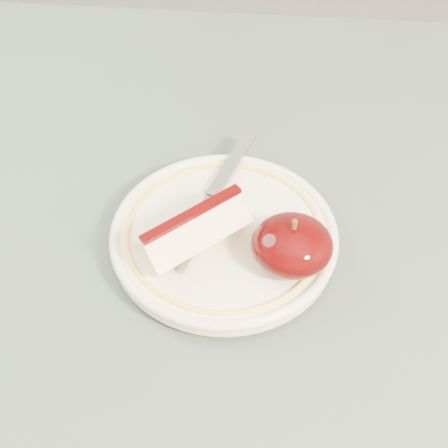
# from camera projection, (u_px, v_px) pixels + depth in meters

# --- Properties ---
(table) EXTENTS (0.90, 0.90, 0.75)m
(table) POSITION_uv_depth(u_px,v_px,m) (252.00, 376.00, 0.54)
(table) COLOR brown
(table) RESTS_ON ground
(plate) EXTENTS (0.19, 0.19, 0.02)m
(plate) POSITION_uv_depth(u_px,v_px,m) (224.00, 235.00, 0.51)
(plate) COLOR white
(plate) RESTS_ON table
(apple_half) EXTENTS (0.06, 0.06, 0.05)m
(apple_half) POSITION_uv_depth(u_px,v_px,m) (292.00, 245.00, 0.48)
(apple_half) COLOR black
(apple_half) RESTS_ON plate
(apple_wedge) EXTENTS (0.09, 0.09, 0.04)m
(apple_wedge) POSITION_uv_depth(u_px,v_px,m) (193.00, 232.00, 0.48)
(apple_wedge) COLOR #FFF3BB
(apple_wedge) RESTS_ON plate
(fork) EXTENTS (0.07, 0.17, 0.00)m
(fork) POSITION_uv_depth(u_px,v_px,m) (210.00, 198.00, 0.53)
(fork) COLOR gray
(fork) RESTS_ON plate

